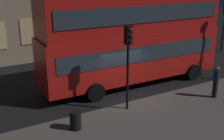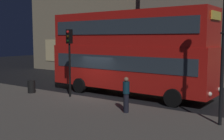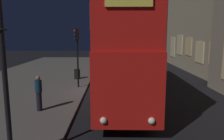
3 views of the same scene
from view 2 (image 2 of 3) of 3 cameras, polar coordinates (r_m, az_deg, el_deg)
The scene contains 7 objects.
ground_plane at distance 18.21m, azimuth -3.54°, elevation -5.27°, with size 80.00×80.00×0.00m, color black.
sidewalk_slab at distance 14.29m, azimuth -18.41°, elevation -8.58°, with size 44.00×9.82×0.12m, color #5B564F.
double_decker_bus at distance 18.20m, azimuth 3.24°, elevation 4.20°, with size 11.28×3.06×5.34m.
traffic_light_near_kerb at distance 17.20m, azimuth -8.62°, elevation 4.28°, with size 0.35×0.38×4.10m.
street_lamp at distance 12.19m, azimuth 21.74°, elevation 9.34°, with size 0.45×0.45×6.22m.
pedestrian at distance 13.56m, azimuth 2.87°, elevation -4.90°, with size 0.33×0.33×1.73m.
litter_bin at distance 19.28m, azimuth -15.96°, elevation -3.25°, with size 0.49×0.49×0.82m, color black.
Camera 2 is at (11.21, -13.87, 3.66)m, focal length 45.27 mm.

